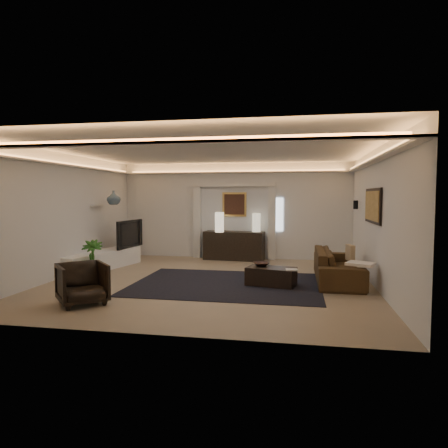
% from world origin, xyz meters
% --- Properties ---
extents(floor, '(7.00, 7.00, 0.00)m').
position_xyz_m(floor, '(0.00, 0.00, 0.00)').
color(floor, '#9C866A').
rests_on(floor, ground).
extents(ceiling, '(7.00, 7.00, 0.00)m').
position_xyz_m(ceiling, '(0.00, 0.00, 2.90)').
color(ceiling, white).
rests_on(ceiling, ground).
extents(wall_back, '(7.00, 0.00, 7.00)m').
position_xyz_m(wall_back, '(0.00, 3.50, 1.45)').
color(wall_back, silver).
rests_on(wall_back, ground).
extents(wall_front, '(7.00, 0.00, 7.00)m').
position_xyz_m(wall_front, '(0.00, -3.50, 1.45)').
color(wall_front, silver).
rests_on(wall_front, ground).
extents(wall_left, '(0.00, 7.00, 7.00)m').
position_xyz_m(wall_left, '(-3.50, 0.00, 1.45)').
color(wall_left, silver).
rests_on(wall_left, ground).
extents(wall_right, '(0.00, 7.00, 7.00)m').
position_xyz_m(wall_right, '(3.50, 0.00, 1.45)').
color(wall_right, silver).
rests_on(wall_right, ground).
extents(cove_soffit, '(7.00, 7.00, 0.04)m').
position_xyz_m(cove_soffit, '(0.00, 0.00, 2.62)').
color(cove_soffit, silver).
rests_on(cove_soffit, ceiling).
extents(daylight_slit, '(0.25, 0.03, 1.00)m').
position_xyz_m(daylight_slit, '(1.35, 3.48, 1.35)').
color(daylight_slit, white).
rests_on(daylight_slit, wall_back).
extents(area_rug, '(4.00, 3.00, 0.01)m').
position_xyz_m(area_rug, '(0.40, -0.20, 0.01)').
color(area_rug, black).
rests_on(area_rug, ground).
extents(pilaster_left, '(0.22, 0.20, 2.20)m').
position_xyz_m(pilaster_left, '(-1.15, 3.40, 1.10)').
color(pilaster_left, silver).
rests_on(pilaster_left, ground).
extents(pilaster_right, '(0.22, 0.20, 2.20)m').
position_xyz_m(pilaster_right, '(1.15, 3.40, 1.10)').
color(pilaster_right, silver).
rests_on(pilaster_right, ground).
extents(alcove_header, '(2.52, 0.20, 0.12)m').
position_xyz_m(alcove_header, '(0.00, 3.40, 2.25)').
color(alcove_header, silver).
rests_on(alcove_header, wall_back).
extents(painting_frame, '(0.74, 0.04, 0.74)m').
position_xyz_m(painting_frame, '(0.00, 3.47, 1.65)').
color(painting_frame, tan).
rests_on(painting_frame, wall_back).
extents(painting_canvas, '(0.62, 0.02, 0.62)m').
position_xyz_m(painting_canvas, '(0.00, 3.44, 1.65)').
color(painting_canvas, '#4C2D1E').
rests_on(painting_canvas, wall_back).
extents(art_panel_frame, '(0.04, 1.64, 0.74)m').
position_xyz_m(art_panel_frame, '(3.47, 0.30, 1.70)').
color(art_panel_frame, black).
rests_on(art_panel_frame, wall_right).
extents(art_panel_gold, '(0.02, 1.50, 0.62)m').
position_xyz_m(art_panel_gold, '(3.44, 0.30, 1.70)').
color(art_panel_gold, tan).
rests_on(art_panel_gold, wall_right).
extents(wall_sconce, '(0.12, 0.12, 0.22)m').
position_xyz_m(wall_sconce, '(3.38, 2.20, 1.68)').
color(wall_sconce, black).
rests_on(wall_sconce, wall_right).
extents(wall_niche, '(0.10, 0.55, 0.04)m').
position_xyz_m(wall_niche, '(-3.44, 1.40, 1.65)').
color(wall_niche, silver).
rests_on(wall_niche, wall_left).
extents(console, '(1.83, 0.71, 0.89)m').
position_xyz_m(console, '(0.04, 3.15, 0.40)').
color(console, black).
rests_on(console, ground).
extents(lamp_left, '(0.33, 0.33, 0.58)m').
position_xyz_m(lamp_left, '(-0.35, 2.87, 1.09)').
color(lamp_left, '#F3E4C1').
rests_on(lamp_left, console).
extents(lamp_right, '(0.32, 0.32, 0.54)m').
position_xyz_m(lamp_right, '(0.70, 3.25, 1.09)').
color(lamp_right, beige).
rests_on(lamp_right, console).
extents(media_ledge, '(1.24, 2.68, 0.49)m').
position_xyz_m(media_ledge, '(-3.15, 0.99, 0.22)').
color(media_ledge, white).
rests_on(media_ledge, ground).
extents(tv, '(1.34, 0.30, 0.77)m').
position_xyz_m(tv, '(-2.83, 1.85, 0.83)').
color(tv, black).
rests_on(tv, media_ledge).
extents(figurine, '(0.15, 0.15, 0.38)m').
position_xyz_m(figurine, '(-3.15, 2.29, 0.64)').
color(figurine, black).
rests_on(figurine, media_ledge).
extents(ginger_jar, '(0.45, 0.45, 0.38)m').
position_xyz_m(ginger_jar, '(-3.02, 1.56, 1.86)').
color(ginger_jar, '#525E6A').
rests_on(ginger_jar, wall_niche).
extents(plant, '(0.63, 0.63, 0.87)m').
position_xyz_m(plant, '(-2.86, 0.02, 0.43)').
color(plant, '#28631D').
rests_on(plant, ground).
extents(sofa, '(2.43, 0.96, 0.71)m').
position_xyz_m(sofa, '(2.79, 0.52, 0.35)').
color(sofa, '#453321').
rests_on(sofa, ground).
extents(throw_blanket, '(0.63, 0.59, 0.06)m').
position_xyz_m(throw_blanket, '(3.15, -0.32, 0.55)').
color(throw_blanket, silver).
rests_on(throw_blanket, sofa).
extents(throw_pillow, '(0.18, 0.39, 0.38)m').
position_xyz_m(throw_pillow, '(3.15, 1.28, 0.55)').
color(throw_pillow, tan).
rests_on(throw_pillow, sofa).
extents(coffee_table, '(1.10, 0.76, 0.38)m').
position_xyz_m(coffee_table, '(1.36, -0.17, 0.21)').
color(coffee_table, '#302317').
rests_on(coffee_table, ground).
extents(bowl, '(0.44, 0.44, 0.08)m').
position_xyz_m(bowl, '(1.13, -0.04, 0.45)').
color(bowl, '#331F1A').
rests_on(bowl, coffee_table).
extents(magazine, '(0.25, 0.19, 0.03)m').
position_xyz_m(magazine, '(1.79, -0.44, 0.42)').
color(magazine, silver).
rests_on(magazine, coffee_table).
extents(armchair, '(1.12, 1.12, 0.73)m').
position_xyz_m(armchair, '(-1.82, -2.23, 0.37)').
color(armchair, black).
rests_on(armchair, ground).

